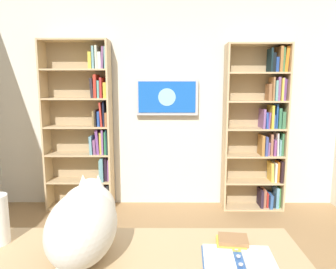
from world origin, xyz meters
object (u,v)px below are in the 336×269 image
object	(u,v)px
bookshelf_right	(87,128)
cat	(84,220)
bookshelf_left	(262,128)
open_binder	(238,258)
desk_book_stack	(232,242)
wall_mounted_tv	(167,97)

from	to	relation	value
bookshelf_right	cat	bearing A→B (deg)	104.39
bookshelf_left	bookshelf_right	distance (m)	2.19
bookshelf_left	open_binder	size ratio (longest dim) A/B	6.01
bookshelf_right	desk_book_stack	xyz separation A→B (m)	(-1.35, 2.44, -0.23)
desk_book_stack	wall_mounted_tv	bearing A→B (deg)	-82.22
desk_book_stack	bookshelf_left	bearing A→B (deg)	-109.05
bookshelf_left	open_binder	distance (m)	2.70
wall_mounted_tv	cat	distance (m)	2.67
wall_mounted_tv	cat	size ratio (longest dim) A/B	1.24
bookshelf_left	wall_mounted_tv	bearing A→B (deg)	-4.23
bookshelf_right	cat	xyz separation A→B (m)	(-0.65, 2.52, -0.08)
bookshelf_left	cat	distance (m)	2.96
wall_mounted_tv	open_binder	distance (m)	2.74
bookshelf_right	desk_book_stack	size ratio (longest dim) A/B	12.60
cat	wall_mounted_tv	bearing A→B (deg)	-97.87
wall_mounted_tv	open_binder	bearing A→B (deg)	97.55
bookshelf_right	bookshelf_left	bearing A→B (deg)	179.91
wall_mounted_tv	cat	world-z (taller)	wall_mounted_tv
cat	desk_book_stack	xyz separation A→B (m)	(-0.70, -0.09, -0.15)
bookshelf_left	desk_book_stack	xyz separation A→B (m)	(0.84, 2.43, -0.23)
bookshelf_right	open_binder	distance (m)	2.91
bookshelf_left	wall_mounted_tv	world-z (taller)	bookshelf_left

